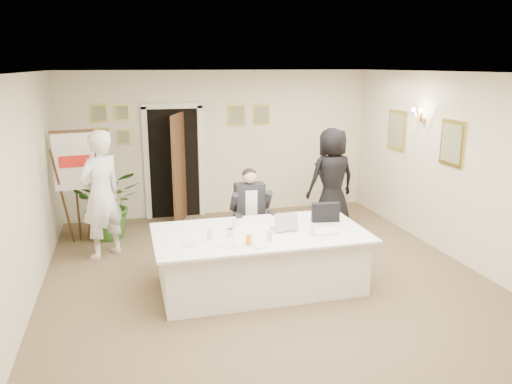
{
  "coord_description": "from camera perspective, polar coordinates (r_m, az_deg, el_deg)",
  "views": [
    {
      "loc": [
        -1.78,
        -6.04,
        2.9
      ],
      "look_at": [
        -0.02,
        0.6,
        1.14
      ],
      "focal_mm": 35.0,
      "sensor_mm": 36.0,
      "label": 1
    }
  ],
  "objects": [
    {
      "name": "laptop_bag",
      "position": [
        6.99,
        7.96,
        -2.31
      ],
      "size": [
        0.39,
        0.16,
        0.27
      ],
      "primitive_type": "cube",
      "rotation": [
        0.0,
        0.0,
        -0.14
      ],
      "color": "black",
      "rests_on": "conference_table"
    },
    {
      "name": "potted_palm",
      "position": [
        8.85,
        -16.42,
        -1.27
      ],
      "size": [
        1.09,
        0.95,
        1.21
      ],
      "primitive_type": "imported",
      "rotation": [
        0.0,
        0.0,
        -0.01
      ],
      "color": "#2F5F1F",
      "rests_on": "floor"
    },
    {
      "name": "wall_right",
      "position": [
        7.85,
        23.11,
        2.2
      ],
      "size": [
        0.1,
        7.0,
        2.8
      ],
      "primitive_type": "cube",
      "color": "beige",
      "rests_on": "floor"
    },
    {
      "name": "ceiling",
      "position": [
        6.3,
        1.66,
        13.47
      ],
      "size": [
        6.0,
        7.0,
        0.02
      ],
      "primitive_type": "cube",
      "color": "white",
      "rests_on": "wall_back"
    },
    {
      "name": "oj_glass",
      "position": [
        6.05,
        -0.84,
        -5.52
      ],
      "size": [
        0.08,
        0.08,
        0.13
      ],
      "primitive_type": "cylinder",
      "rotation": [
        0.0,
        0.0,
        -0.16
      ],
      "color": "orange",
      "rests_on": "conference_table"
    },
    {
      "name": "conference_table",
      "position": [
        6.68,
        0.45,
        -7.65
      ],
      "size": [
        2.76,
        1.47,
        0.78
      ],
      "color": "silver",
      "rests_on": "floor"
    },
    {
      "name": "wall_front",
      "position": [
        3.45,
        18.52,
        -12.18
      ],
      "size": [
        6.0,
        0.1,
        2.8
      ],
      "primitive_type": "cube",
      "color": "beige",
      "rests_on": "floor"
    },
    {
      "name": "steel_jug",
      "position": [
        6.33,
        -2.95,
        -4.71
      ],
      "size": [
        0.09,
        0.09,
        0.11
      ],
      "primitive_type": "cylinder",
      "rotation": [
        0.0,
        0.0,
        -0.16
      ],
      "color": "silver",
      "rests_on": "conference_table"
    },
    {
      "name": "glass_b",
      "position": [
        6.18,
        1.58,
        -5.05
      ],
      "size": [
        0.07,
        0.07,
        0.14
      ],
      "primitive_type": "cylinder",
      "rotation": [
        0.0,
        0.0,
        -0.08
      ],
      "color": "silver",
      "rests_on": "conference_table"
    },
    {
      "name": "pictures_right_wall",
      "position": [
        8.74,
        18.4,
        6.08
      ],
      "size": [
        0.06,
        2.2,
        0.8
      ],
      "primitive_type": null,
      "color": "gold",
      "rests_on": "wall_right"
    },
    {
      "name": "glass_d",
      "position": [
        6.69,
        -2.49,
        -3.53
      ],
      "size": [
        0.07,
        0.07,
        0.14
      ],
      "primitive_type": "cylinder",
      "rotation": [
        0.0,
        0.0,
        0.05
      ],
      "color": "silver",
      "rests_on": "conference_table"
    },
    {
      "name": "wall_left",
      "position": [
        6.35,
        -25.42,
        -0.71
      ],
      "size": [
        0.1,
        7.0,
        2.8
      ],
      "primitive_type": "cube",
      "color": "beige",
      "rests_on": "floor"
    },
    {
      "name": "plate_mid",
      "position": [
        6.08,
        -3.21,
        -6.02
      ],
      "size": [
        0.25,
        0.25,
        0.01
      ],
      "primitive_type": "cylinder",
      "rotation": [
        0.0,
        0.0,
        0.02
      ],
      "color": "white",
      "rests_on": "conference_table"
    },
    {
      "name": "plate_left",
      "position": [
        6.14,
        -7.57,
        -5.92
      ],
      "size": [
        0.23,
        0.23,
        0.01
      ],
      "primitive_type": "cylinder",
      "rotation": [
        0.0,
        0.0,
        -0.15
      ],
      "color": "white",
      "rests_on": "conference_table"
    },
    {
      "name": "glass_c",
      "position": [
        6.43,
        6.41,
        -4.34
      ],
      "size": [
        0.07,
        0.07,
        0.14
      ],
      "primitive_type": "cylinder",
      "rotation": [
        0.0,
        0.0,
        0.13
      ],
      "color": "silver",
      "rests_on": "conference_table"
    },
    {
      "name": "paper_stack",
      "position": [
        6.55,
        7.78,
        -4.54
      ],
      "size": [
        0.35,
        0.26,
        0.03
      ],
      "primitive_type": "cube",
      "rotation": [
        0.0,
        0.0,
        0.08
      ],
      "color": "white",
      "rests_on": "conference_table"
    },
    {
      "name": "wall_sconce",
      "position": [
        8.66,
        18.19,
        8.37
      ],
      "size": [
        0.2,
        0.3,
        0.24
      ],
      "primitive_type": null,
      "color": "#BF863D",
      "rests_on": "wall_right"
    },
    {
      "name": "pictures_back_wall",
      "position": [
        9.62,
        -8.94,
        7.93
      ],
      "size": [
        3.4,
        0.06,
        0.8
      ],
      "primitive_type": null,
      "color": "gold",
      "rests_on": "wall_back"
    },
    {
      "name": "doorway",
      "position": [
        9.59,
        -9.15,
        3.02
      ],
      "size": [
        1.14,
        0.86,
        2.2
      ],
      "color": "black",
      "rests_on": "floor"
    },
    {
      "name": "glass_a",
      "position": [
        6.27,
        -5.3,
        -4.82
      ],
      "size": [
        0.07,
        0.07,
        0.14
      ],
      "primitive_type": "cylinder",
      "rotation": [
        0.0,
        0.0,
        -0.19
      ],
      "color": "silver",
      "rests_on": "conference_table"
    },
    {
      "name": "wall_back",
      "position": [
        9.82,
        -4.2,
        5.55
      ],
      "size": [
        6.0,
        0.1,
        2.8
      ],
      "primitive_type": "cube",
      "color": "beige",
      "rests_on": "floor"
    },
    {
      "name": "seated_man",
      "position": [
        7.58,
        -0.66,
        -2.44
      ],
      "size": [
        0.65,
        0.68,
        1.41
      ],
      "primitive_type": null,
      "rotation": [
        0.0,
        0.0,
        -0.07
      ],
      "color": "black",
      "rests_on": "floor"
    },
    {
      "name": "flip_chart",
      "position": [
        8.69,
        -19.78,
        -0.08
      ],
      "size": [
        0.66,
        0.45,
        1.85
      ],
      "color": "#3E2C13",
      "rests_on": "floor"
    },
    {
      "name": "standing_man",
      "position": [
        7.89,
        -17.29,
        -0.32
      ],
      "size": [
        0.86,
        0.82,
        1.97
      ],
      "primitive_type": "imported",
      "rotation": [
        0.0,
        0.0,
        3.82
      ],
      "color": "white",
      "rests_on": "floor"
    },
    {
      "name": "laptop",
      "position": [
        6.62,
        3.2,
        -3.11
      ],
      "size": [
        0.36,
        0.38,
        0.28
      ],
      "primitive_type": null,
      "rotation": [
        0.0,
        0.0,
        0.11
      ],
      "color": "#B7BABC",
      "rests_on": "conference_table"
    },
    {
      "name": "plate_near",
      "position": [
        6.06,
        0.34,
        -6.08
      ],
      "size": [
        0.25,
        0.25,
        0.01
      ],
      "primitive_type": "cylinder",
      "rotation": [
        0.0,
        0.0,
        0.09
      ],
      "color": "white",
      "rests_on": "conference_table"
    },
    {
      "name": "floor",
      "position": [
        6.93,
        1.49,
        -10.35
      ],
      "size": [
        7.0,
        7.0,
        0.0
      ],
      "primitive_type": "plane",
      "color": "brown",
      "rests_on": "ground"
    },
    {
      "name": "standing_woman",
      "position": [
        9.0,
        8.66,
        1.47
      ],
      "size": [
        0.97,
        0.7,
        1.83
      ],
      "primitive_type": "imported",
      "rotation": [
        0.0,
        0.0,
        3.28
      ],
      "color": "black",
      "rests_on": "floor"
    }
  ]
}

